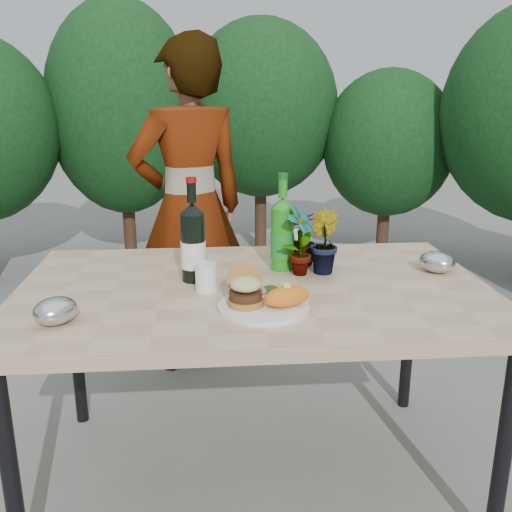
{
  "coord_description": "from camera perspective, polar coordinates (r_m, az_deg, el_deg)",
  "views": [
    {
      "loc": [
        -0.15,
        -1.83,
        1.4
      ],
      "look_at": [
        0.0,
        -0.08,
        0.88
      ],
      "focal_mm": 40.0,
      "sensor_mm": 36.0,
      "label": 1
    }
  ],
  "objects": [
    {
      "name": "foil_packet_right",
      "position": [
        2.18,
        17.66,
        -0.57
      ],
      "size": [
        0.17,
        0.17,
        0.08
      ],
      "primitive_type": "ellipsoid",
      "rotation": [
        0.0,
        0.0,
        2.33
      ],
      "color": "#B1B3B8",
      "rests_on": "patio_table"
    },
    {
      "name": "foil_packet_left",
      "position": [
        1.73,
        -19.42,
        -5.19
      ],
      "size": [
        0.17,
        0.17,
        0.08
      ],
      "primitive_type": "ellipsoid",
      "rotation": [
        0.0,
        0.0,
        0.81
      ],
      "color": "#B4B6BB",
      "rests_on": "patio_table"
    },
    {
      "name": "dinner_plate",
      "position": [
        1.74,
        0.77,
        -5.1
      ],
      "size": [
        0.28,
        0.28,
        0.01
      ],
      "primitive_type": "cylinder",
      "color": "white",
      "rests_on": "patio_table"
    },
    {
      "name": "grilled_veg",
      "position": [
        1.83,
        1.03,
        -3.42
      ],
      "size": [
        0.08,
        0.05,
        0.03
      ],
      "color": "olive",
      "rests_on": "dinner_plate"
    },
    {
      "name": "seedling_right",
      "position": [
        2.15,
        4.6,
        1.74
      ],
      "size": [
        0.16,
        0.16,
        0.2
      ],
      "primitive_type": "imported",
      "rotation": [
        0.0,
        0.0,
        3.79
      ],
      "color": "#1F541C",
      "rests_on": "patio_table"
    },
    {
      "name": "burger_stack",
      "position": [
        1.74,
        -1.09,
        -3.3
      ],
      "size": [
        0.11,
        0.16,
        0.11
      ],
      "color": "#B7722D",
      "rests_on": "dinner_plate"
    },
    {
      "name": "sparkling_water",
      "position": [
        2.09,
        2.65,
        2.12
      ],
      "size": [
        0.09,
        0.09,
        0.36
      ],
      "rotation": [
        0.0,
        0.0,
        0.17
      ],
      "color": "#1E8A19",
      "rests_on": "patio_table"
    },
    {
      "name": "patio_table",
      "position": [
        1.96,
        -0.2,
        -4.58
      ],
      "size": [
        1.6,
        1.0,
        0.75
      ],
      "color": "tan",
      "rests_on": "ground"
    },
    {
      "name": "blue_bowl",
      "position": [
        2.31,
        4.14,
        1.33
      ],
      "size": [
        0.13,
        0.13,
        0.09
      ],
      "primitive_type": "imported",
      "rotation": [
        0.0,
        0.0,
        0.1
      ],
      "color": "silver",
      "rests_on": "patio_table"
    },
    {
      "name": "sweet_potato",
      "position": [
        1.72,
        3.1,
        -4.07
      ],
      "size": [
        0.17,
        0.12,
        0.06
      ],
      "primitive_type": "ellipsoid",
      "rotation": [
        0.0,
        0.0,
        0.35
      ],
      "color": "orange",
      "rests_on": "dinner_plate"
    },
    {
      "name": "seedling_left",
      "position": [
        2.03,
        4.46,
        1.52
      ],
      "size": [
        0.15,
        0.16,
        0.25
      ],
      "primitive_type": "imported",
      "rotation": [
        0.0,
        0.0,
        0.89
      ],
      "color": "#22521C",
      "rests_on": "patio_table"
    },
    {
      "name": "ground",
      "position": [
        2.31,
        -0.18,
        -20.83
      ],
      "size": [
        80.0,
        80.0,
        0.0
      ],
      "primitive_type": "plane",
      "color": "slate",
      "rests_on": "ground"
    },
    {
      "name": "plastic_cup",
      "position": [
        1.89,
        -5.01,
        -2.14
      ],
      "size": [
        0.07,
        0.07,
        0.09
      ],
      "primitive_type": "cylinder",
      "color": "white",
      "rests_on": "patio_table"
    },
    {
      "name": "shrub_hedge",
      "position": [
        3.45,
        5.1,
        11.76
      ],
      "size": [
        6.9,
        5.01,
        2.06
      ],
      "color": "#382316",
      "rests_on": "ground"
    },
    {
      "name": "seedling_mid",
      "position": [
        2.07,
        6.67,
        1.41
      ],
      "size": [
        0.13,
        0.15,
        0.23
      ],
      "primitive_type": "imported",
      "rotation": [
        0.0,
        0.0,
        1.81
      ],
      "color": "#255E20",
      "rests_on": "patio_table"
    },
    {
      "name": "person",
      "position": [
        2.84,
        -6.65,
        4.69
      ],
      "size": [
        0.7,
        0.59,
        1.64
      ],
      "primitive_type": "imported",
      "rotation": [
        0.0,
        0.0,
        3.54
      ],
      "color": "#9D6A4E",
      "rests_on": "ground"
    },
    {
      "name": "wine_bottle",
      "position": [
        1.97,
        -6.3,
        1.24
      ],
      "size": [
        0.09,
        0.09,
        0.36
      ],
      "rotation": [
        0.0,
        0.0,
        0.06
      ],
      "color": "black",
      "rests_on": "patio_table"
    }
  ]
}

